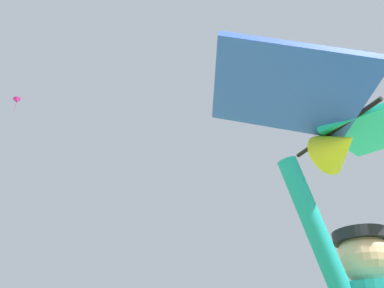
# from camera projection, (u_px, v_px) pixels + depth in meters

# --- Properties ---
(held_stunt_kite) EXTENTS (1.64, 0.95, 0.39)m
(held_stunt_kite) POSITION_uv_depth(u_px,v_px,m) (343.00, 121.00, 1.94)
(held_stunt_kite) COLOR black
(distant_kite_magenta_mid_left) EXTENTS (0.76, 0.72, 1.54)m
(distant_kite_magenta_mid_left) POSITION_uv_depth(u_px,v_px,m) (17.00, 101.00, 33.28)
(distant_kite_magenta_mid_left) COLOR #DB2393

